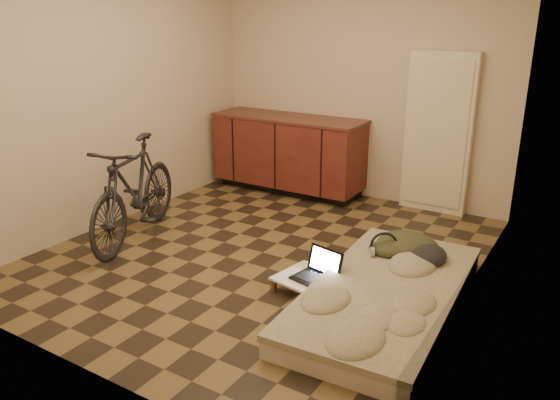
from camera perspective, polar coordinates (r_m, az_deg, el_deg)
The scene contains 10 objects.
room_shell at distance 4.59m, azimuth -1.98°, elevation 9.45°, with size 3.50×4.00×2.60m.
cabinets at distance 6.56m, azimuth 0.90°, elevation 4.91°, with size 1.84×0.62×0.91m.
appliance_panel at distance 6.04m, azimuth 16.20°, elevation 6.66°, with size 0.70×0.10×1.70m, color #EFE6BD.
bicycle at distance 5.27m, azimuth -15.02°, elevation 1.49°, with size 0.49×1.66×1.07m, color black.
futon at distance 4.14m, azimuth 10.98°, elevation -9.79°, with size 1.07×2.08×0.18m.
clothing_pile at distance 4.62m, azimuth 13.68°, elevation -4.13°, with size 0.55×0.46×0.22m, color #32361F, non-canonical shape.
headphones at distance 4.55m, azimuth 10.84°, elevation -4.64°, with size 0.25×0.23×0.17m, color black, non-canonical shape.
lap_desk at distance 4.24m, azimuth 4.13°, elevation -8.65°, with size 0.74×0.55×0.11m.
laptop at distance 4.26m, azimuth 3.97°, elevation -7.56°, with size 0.37×0.34×0.22m.
mouse at distance 4.10m, azimuth 6.97°, elevation -9.24°, with size 0.06×0.10×0.03m, color white.
Camera 1 is at (2.51, -3.76, 2.05)m, focal length 35.00 mm.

